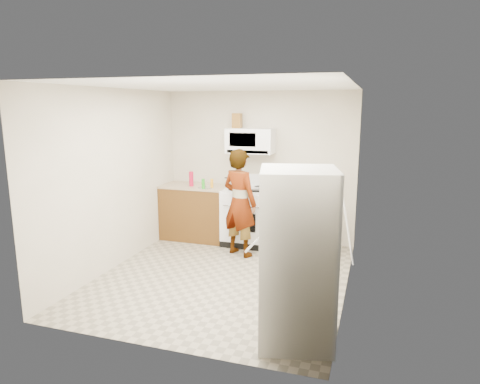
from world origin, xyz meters
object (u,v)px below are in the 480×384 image
at_px(person, 240,203).
at_px(fridge, 297,258).
at_px(microwave, 251,141).
at_px(kettle, 295,184).
at_px(gas_range, 248,215).
at_px(saucepan, 239,181).

distance_m(person, fridge, 2.52).
relative_size(microwave, kettle, 4.79).
relative_size(gas_range, saucepan, 4.82).
xyz_separation_m(microwave, kettle, (0.73, 0.09, -0.69)).
height_order(gas_range, kettle, gas_range).
bearing_deg(microwave, person, -87.03).
bearing_deg(fridge, person, 107.10).
xyz_separation_m(gas_range, kettle, (0.73, 0.22, 0.53)).
height_order(gas_range, saucepan, gas_range).
bearing_deg(person, kettle, -109.68).
xyz_separation_m(fridge, kettle, (-0.57, 2.95, 0.16)).
distance_m(kettle, saucepan, 0.95).
relative_size(gas_range, kettle, 7.12).
relative_size(person, kettle, 10.32).
height_order(microwave, saucepan, microwave).
height_order(gas_range, person, person).
height_order(microwave, kettle, microwave).
bearing_deg(gas_range, microwave, 90.00).
relative_size(person, saucepan, 6.99).
bearing_deg(microwave, saucepan, 168.53).
bearing_deg(gas_range, fridge, -64.39).
relative_size(microwave, fridge, 0.45).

